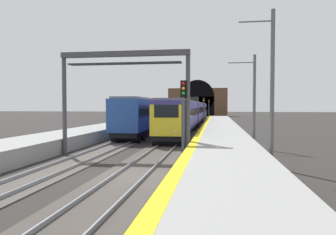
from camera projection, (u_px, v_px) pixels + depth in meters
ground_plane at (132, 177)px, 14.64m from camera, size 320.00×320.00×0.00m
platform_right at (226, 168)px, 13.97m from camera, size 112.00×4.07×1.05m
platform_right_edge_strip at (186, 155)px, 14.22m from camera, size 112.00×0.50×0.01m
track_main_line at (132, 176)px, 14.64m from camera, size 160.00×3.09×0.21m
track_adjacent_line at (48, 173)px, 15.27m from camera, size 160.00×2.63×0.21m
train_main_approaching at (194, 112)px, 53.94m from camera, size 59.87×2.84×4.81m
train_adjacent_platform at (172, 111)px, 57.30m from camera, size 62.40×3.14×4.10m
railway_signal_near at (183, 111)px, 19.87m from camera, size 0.39×0.38×4.88m
railway_signal_mid at (204, 109)px, 51.73m from camera, size 0.39×0.38×4.61m
railway_signal_far at (209, 107)px, 87.74m from camera, size 0.39×0.38×5.02m
overhead_signal_gantry at (124, 77)px, 20.50m from camera, size 0.70×8.61×6.84m
tunnel_portal at (198, 102)px, 101.46m from camera, size 2.99×18.88×11.53m
catenary_mast_near at (272, 87)px, 16.52m from camera, size 0.22×1.87×8.31m
catenary_mast_far at (254, 100)px, 24.29m from camera, size 0.22×2.11×7.22m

